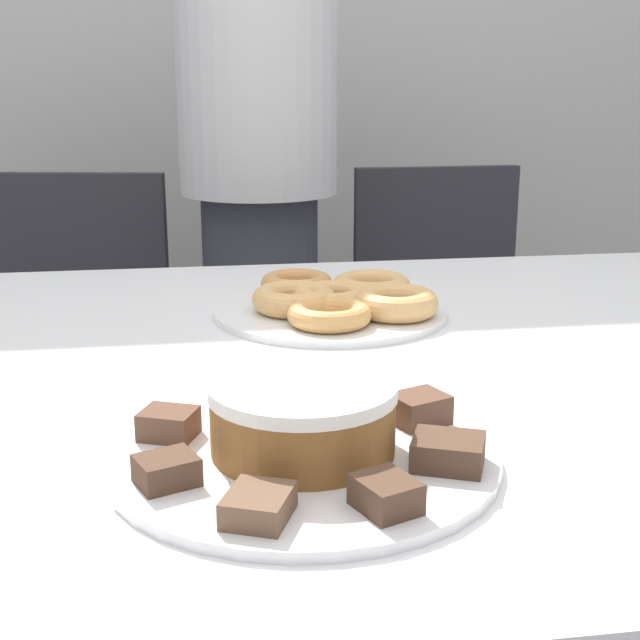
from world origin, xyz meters
TOP-DOWN VIEW (x-y plane):
  - table at (0.00, 0.00)m, footprint 1.97×1.09m
  - person_standing at (0.05, 0.93)m, footprint 0.34×0.34m
  - office_chair_left at (-0.37, 0.92)m, footprint 0.51×0.51m
  - office_chair_right at (0.49, 0.92)m, footprint 0.45×0.45m
  - plate_cake at (-0.02, -0.27)m, footprint 0.34×0.34m
  - plate_donuts at (0.09, 0.20)m, footprint 0.33×0.33m
  - frosted_cake at (-0.02, -0.27)m, footprint 0.16×0.16m
  - lamington_0 at (0.10, -0.23)m, footprint 0.06×0.06m
  - lamington_1 at (0.03, -0.16)m, footprint 0.06×0.06m
  - lamington_2 at (-0.06, -0.16)m, footprint 0.06×0.06m
  - lamington_3 at (-0.13, -0.23)m, footprint 0.06×0.06m
  - lamington_4 at (-0.13, -0.32)m, footprint 0.06×0.05m
  - lamington_5 at (-0.06, -0.39)m, footprint 0.06×0.07m
  - lamington_6 at (0.03, -0.39)m, footprint 0.05×0.06m
  - lamington_7 at (0.10, -0.32)m, footprint 0.07×0.07m
  - donut_0 at (0.09, 0.20)m, footprint 0.11×0.11m
  - donut_1 at (0.03, 0.19)m, footprint 0.12×0.12m
  - donut_2 at (0.07, 0.12)m, footprint 0.11×0.11m
  - donut_3 at (0.17, 0.15)m, footprint 0.12×0.12m
  - donut_4 at (0.16, 0.26)m, footprint 0.11×0.11m
  - donut_5 at (0.05, 0.29)m, footprint 0.11×0.11m

SIDE VIEW (x-z plane):
  - office_chair_left at x=-0.37m, z-range -0.03..0.85m
  - office_chair_right at x=0.49m, z-range -0.03..0.85m
  - table at x=0.00m, z-range 0.31..1.07m
  - plate_cake at x=-0.02m, z-range 0.76..0.77m
  - plate_donuts at x=0.09m, z-range 0.76..0.77m
  - lamington_5 at x=-0.06m, z-range 0.77..0.79m
  - lamington_1 at x=0.03m, z-range 0.77..0.79m
  - lamington_2 at x=-0.06m, z-range 0.77..0.79m
  - lamington_4 at x=-0.13m, z-range 0.77..0.79m
  - lamington_6 at x=0.03m, z-range 0.77..0.80m
  - lamington_7 at x=0.10m, z-range 0.77..0.80m
  - lamington_3 at x=-0.13m, z-range 0.77..0.80m
  - lamington_0 at x=0.10m, z-range 0.77..0.80m
  - donut_2 at x=0.07m, z-range 0.77..0.80m
  - donut_5 at x=0.05m, z-range 0.77..0.80m
  - donut_4 at x=0.16m, z-range 0.77..0.80m
  - donut_0 at x=0.09m, z-range 0.77..0.80m
  - donut_1 at x=0.03m, z-range 0.77..0.81m
  - donut_3 at x=0.17m, z-range 0.77..0.81m
  - frosted_cake at x=-0.02m, z-range 0.77..0.83m
  - person_standing at x=0.05m, z-range 0.05..1.74m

